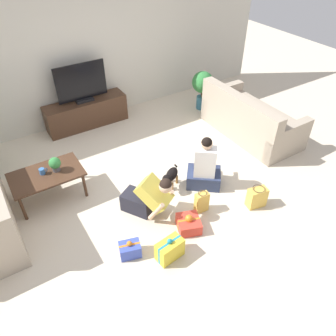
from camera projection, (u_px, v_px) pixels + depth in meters
ground_plane at (151, 189)px, 5.15m from camera, size 16.00×16.00×0.00m
wall_back at (78, 56)px, 6.06m from camera, size 8.40×0.06×2.60m
sofa_right at (250, 120)px, 6.19m from camera, size 0.94×1.92×0.88m
coffee_table at (47, 176)px, 4.76m from camera, size 1.02×0.63×0.46m
tv_console at (87, 113)px, 6.48m from camera, size 1.59×0.42×0.54m
tv at (82, 85)px, 6.10m from camera, size 0.96×0.20×0.73m
potted_plant_corner_right at (203, 85)px, 6.84m from camera, size 0.45×0.45×0.83m
person_kneeling at (148, 197)px, 4.56m from camera, size 0.65×0.78×0.74m
person_sitting at (204, 169)px, 5.04m from camera, size 0.66×0.64×0.91m
dog at (171, 176)px, 5.03m from camera, size 0.43×0.33×0.35m
gift_box_a at (189, 224)px, 4.48m from camera, size 0.40×0.41×0.25m
gift_box_b at (170, 249)px, 4.08m from camera, size 0.37×0.23×0.34m
gift_box_c at (130, 249)px, 4.14m from camera, size 0.31×0.26×0.25m
gift_bag_a at (257, 197)px, 4.78m from camera, size 0.30×0.21×0.34m
gift_bag_b at (202, 202)px, 4.70m from camera, size 0.20×0.14×0.35m
mug at (42, 171)px, 4.70m from camera, size 0.12×0.08×0.09m
tabletop_plant at (55, 164)px, 4.71m from camera, size 0.17×0.17×0.22m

